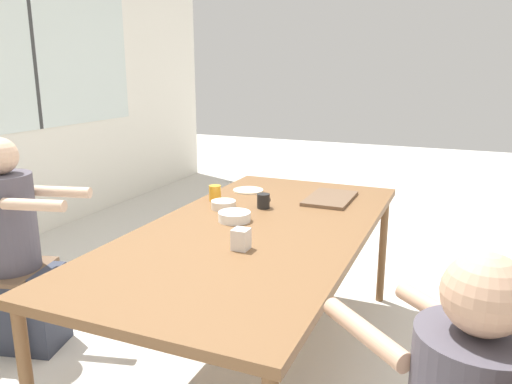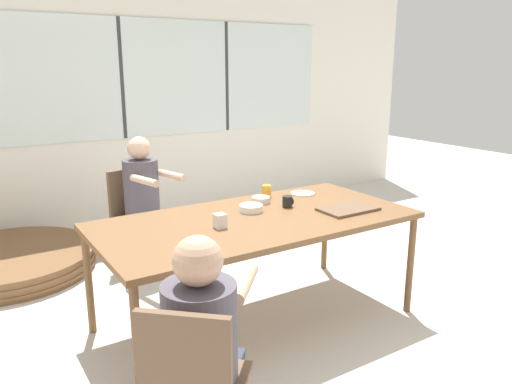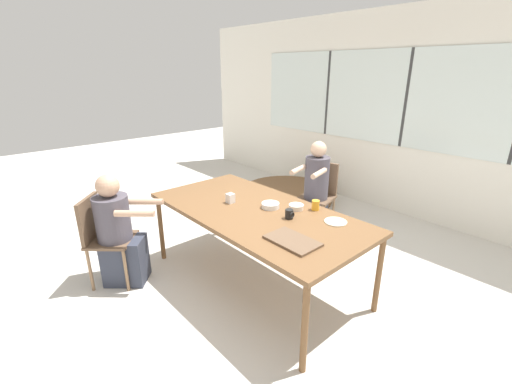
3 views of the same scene
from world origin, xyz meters
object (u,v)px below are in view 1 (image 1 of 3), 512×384
Objects in this scene: coffee_mug at (264,201)px; milk_carton_small at (241,239)px; person_man_blue_shirt at (17,256)px; bowl_cereal at (234,216)px; juice_glass at (215,193)px; bowl_white_shallow at (224,205)px.

coffee_mug is 0.66m from milk_carton_small.
person_man_blue_shirt is 1.37m from milk_carton_small.
bowl_cereal is (0.36, 0.20, -0.02)m from milk_carton_small.
juice_glass reaches higher than bowl_cereal.
bowl_cereal is (-0.29, 0.05, -0.02)m from coffee_mug.
juice_glass and milk_carton_small have the same top height.
milk_carton_small is (0.02, -1.35, 0.28)m from person_man_blue_shirt.
juice_glass is 0.83m from milk_carton_small.
person_man_blue_shirt reaches higher than coffee_mug.
person_man_blue_shirt is at bearing 119.05° from coffee_mug.
coffee_mug is 0.89× the size of milk_carton_small.
person_man_blue_shirt is 12.83× the size of juice_glass.
milk_carton_small reaches higher than bowl_white_shallow.
coffee_mug is 0.60× the size of bowl_white_shallow.
milk_carton_small is 0.67× the size of bowl_white_shallow.
person_man_blue_shirt is 14.51× the size of coffee_mug.
juice_glass is at bearing 35.40° from milk_carton_small.
coffee_mug is 0.29m from bowl_cereal.
milk_carton_small is at bearing 76.43° from person_man_blue_shirt.
juice_glass reaches higher than bowl_white_shallow.
person_man_blue_shirt is 1.23m from bowl_cereal.
person_man_blue_shirt is at bearing 128.58° from juice_glass.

